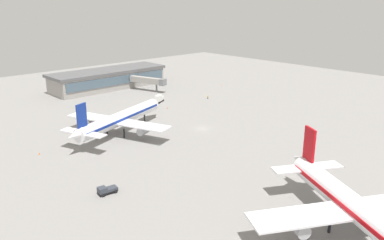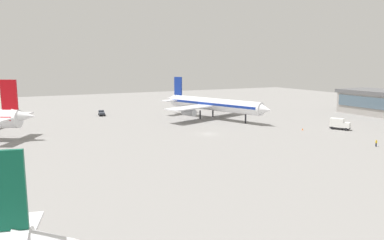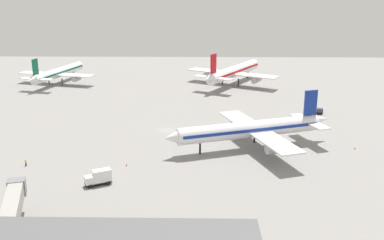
{
  "view_description": "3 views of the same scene",
  "coord_description": "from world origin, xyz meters",
  "px_view_note": "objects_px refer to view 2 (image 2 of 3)",
  "views": [
    {
      "loc": [
        89.22,
        89.78,
        42.38
      ],
      "look_at": [
        0.48,
        -4.64,
        2.13
      ],
      "focal_mm": 36.33,
      "sensor_mm": 36.0,
      "label": 1
    },
    {
      "loc": [
        -86.45,
        48.84,
        19.79
      ],
      "look_at": [
        0.52,
        4.86,
        4.24
      ],
      "focal_mm": 33.88,
      "sensor_mm": 36.0,
      "label": 2
    },
    {
      "loc": [
        9.89,
        -124.85,
        40.59
      ],
      "look_at": [
        7.59,
        -1.31,
        3.55
      ],
      "focal_mm": 41.49,
      "sensor_mm": 36.0,
      "label": 3
    }
  ],
  "objects_px": {
    "ground_crew_worker": "(376,143)",
    "airplane_at_gate": "(212,104)",
    "pushback_tractor": "(102,113)",
    "safety_cone_near_gate": "(181,109)",
    "catering_truck": "(339,124)",
    "safety_cone_mid_apron": "(303,129)"
  },
  "relations": [
    {
      "from": "airplane_at_gate",
      "to": "safety_cone_near_gate",
      "type": "bearing_deg",
      "value": 159.11
    },
    {
      "from": "airplane_at_gate",
      "to": "safety_cone_mid_apron",
      "type": "relative_size",
      "value": 75.67
    },
    {
      "from": "catering_truck",
      "to": "safety_cone_near_gate",
      "type": "relative_size",
      "value": 9.74
    },
    {
      "from": "catering_truck",
      "to": "safety_cone_near_gate",
      "type": "xyz_separation_m",
      "value": [
        62.07,
        22.82,
        -1.4
      ]
    },
    {
      "from": "catering_truck",
      "to": "ground_crew_worker",
      "type": "relative_size",
      "value": 3.5
    },
    {
      "from": "safety_cone_mid_apron",
      "to": "safety_cone_near_gate",
      "type": "bearing_deg",
      "value": 12.09
    },
    {
      "from": "catering_truck",
      "to": "ground_crew_worker",
      "type": "bearing_deg",
      "value": -54.46
    },
    {
      "from": "pushback_tractor",
      "to": "safety_cone_mid_apron",
      "type": "height_order",
      "value": "pushback_tractor"
    },
    {
      "from": "safety_cone_mid_apron",
      "to": "ground_crew_worker",
      "type": "bearing_deg",
      "value": -179.12
    },
    {
      "from": "ground_crew_worker",
      "to": "safety_cone_near_gate",
      "type": "relative_size",
      "value": 2.78
    },
    {
      "from": "ground_crew_worker",
      "to": "safety_cone_mid_apron",
      "type": "xyz_separation_m",
      "value": [
        23.84,
        0.37,
        -0.55
      ]
    },
    {
      "from": "airplane_at_gate",
      "to": "safety_cone_mid_apron",
      "type": "xyz_separation_m",
      "value": [
        -30.9,
        -12.98,
        -4.9
      ]
    },
    {
      "from": "catering_truck",
      "to": "safety_cone_near_gate",
      "type": "distance_m",
      "value": 66.14
    },
    {
      "from": "ground_crew_worker",
      "to": "safety_cone_near_gate",
      "type": "bearing_deg",
      "value": -0.51
    },
    {
      "from": "safety_cone_near_gate",
      "to": "safety_cone_mid_apron",
      "type": "height_order",
      "value": "same"
    },
    {
      "from": "ground_crew_worker",
      "to": "airplane_at_gate",
      "type": "bearing_deg",
      "value": 4.31
    },
    {
      "from": "catering_truck",
      "to": "ground_crew_worker",
      "type": "distance_m",
      "value": 22.12
    },
    {
      "from": "pushback_tractor",
      "to": "safety_cone_near_gate",
      "type": "relative_size",
      "value": 7.64
    },
    {
      "from": "pushback_tractor",
      "to": "ground_crew_worker",
      "type": "relative_size",
      "value": 2.74
    },
    {
      "from": "pushback_tractor",
      "to": "ground_crew_worker",
      "type": "bearing_deg",
      "value": -143.5
    },
    {
      "from": "airplane_at_gate",
      "to": "ground_crew_worker",
      "type": "distance_m",
      "value": 56.51
    },
    {
      "from": "ground_crew_worker",
      "to": "safety_cone_near_gate",
      "type": "xyz_separation_m",
      "value": [
        81.75,
        12.77,
        -0.55
      ]
    }
  ]
}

